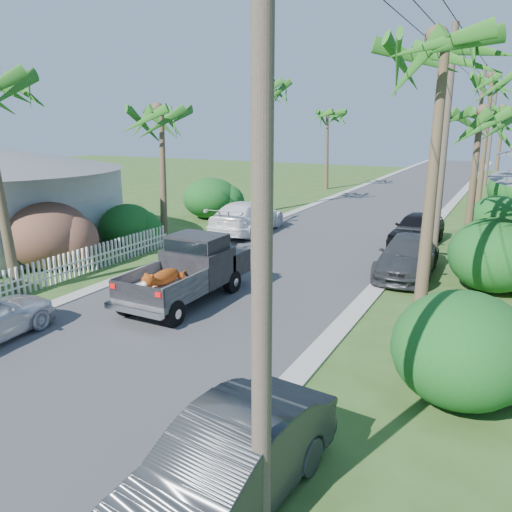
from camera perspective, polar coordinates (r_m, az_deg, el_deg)
The scene contains 27 objects.
ground at distance 12.19m, azimuth -19.51°, elevation -13.06°, with size 120.00×120.00×0.00m, color #324F1D.
road at distance 33.60m, azimuth 13.16°, elevation 5.07°, with size 8.00×100.00×0.02m, color #38383A.
curb_left at distance 34.90m, azimuth 6.29°, elevation 5.76°, with size 0.60×100.00×0.06m, color #A5A39E.
curb_right at distance 32.82m, azimuth 20.44°, elevation 4.33°, with size 0.60×100.00×0.06m, color #A5A39E.
pickup_truck at distance 16.24m, azimuth -7.23°, elevation -1.39°, with size 1.98×5.12×2.06m.
parked_car_rn at distance 7.86m, azimuth -3.34°, elevation -22.93°, with size 1.53×4.38×1.44m, color #292C2E.
parked_car_rm at distance 19.55m, azimuth 16.95°, elevation -0.06°, with size 1.97×4.84×1.41m, color #343639.
parked_car_rf at distance 24.56m, azimuth 17.94°, elevation 2.95°, with size 1.77×4.39×1.50m, color black.
parked_car_lf at distance 25.96m, azimuth -0.99°, elevation 4.45°, with size 2.29×5.63×1.63m, color white.
palm_l_b at distance 24.30m, azimuth -10.94°, elevation 16.11°, with size 4.40×4.40×7.40m.
palm_l_c at distance 32.48m, azimuth 1.70°, elevation 19.12°, with size 4.40×4.40×9.20m.
palm_l_d at distance 43.67m, azimuth 8.25°, elevation 15.98°, with size 4.40×4.40×7.70m.
palm_r_a at distance 13.38m, azimuth 20.78°, elevation 22.11°, with size 4.40×4.40×8.70m.
palm_r_b at distance 22.18m, azimuth 24.32°, elevation 14.72°, with size 4.40×4.40×7.20m.
palm_r_c at distance 33.27m, azimuth 25.40°, elevation 18.00°, with size 4.40×4.40×9.40m.
palm_r_d at distance 47.16m, azimuth 26.49°, elevation 14.90°, with size 4.40×4.40×8.00m.
shrub_l_b at distance 21.11m, azimuth -22.57°, elevation 2.19°, with size 3.00×3.30×2.60m, color #A0163D.
shrub_l_c at distance 23.59m, azimuth -14.48°, elevation 3.36°, with size 2.40×2.64×2.00m, color #134316.
shrub_l_d at distance 30.20m, azimuth -5.19°, elevation 6.61°, with size 3.20×3.52×2.40m, color #134316.
shrub_r_a at distance 11.04m, azimuth 22.47°, elevation -9.72°, with size 2.80×3.08×2.30m, color #134316.
shrub_r_b at distance 18.62m, azimuth 25.59°, elevation 0.11°, with size 3.00×3.30×2.50m, color #134316.
shrub_r_c at distance 27.49m, azimuth 25.83°, elevation 4.04°, with size 2.60×2.86×2.10m, color #134316.
picket_fence at distance 19.65m, azimuth -20.05°, elevation -0.86°, with size 0.10×11.00×1.00m, color white.
utility_pole_a at distance 5.81m, azimuth 0.70°, elevation 5.57°, with size 1.60×0.26×9.00m.
utility_pole_b at distance 20.30m, azimuth 20.65°, elevation 11.34°, with size 1.60×0.26×9.00m.
utility_pole_c at distance 35.22m, azimuth 23.94°, elevation 12.17°, with size 1.60×0.26×9.00m.
utility_pole_d at distance 50.19m, azimuth 25.27°, elevation 12.49°, with size 1.60×0.26×9.00m.
Camera 1 is at (8.19, -7.11, 5.55)m, focal length 35.00 mm.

